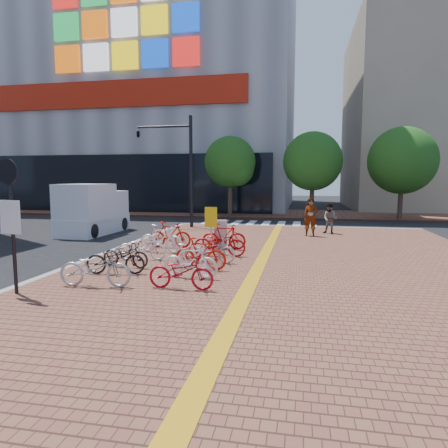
% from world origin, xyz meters
% --- Properties ---
extents(ground, '(120.00, 120.00, 0.00)m').
position_xyz_m(ground, '(0.00, 0.00, 0.00)').
color(ground, black).
rests_on(ground, ground).
extents(sidewalk, '(14.00, 34.00, 0.15)m').
position_xyz_m(sidewalk, '(3.00, -5.00, 0.07)').
color(sidewalk, brown).
rests_on(sidewalk, ground).
extents(tactile_strip, '(0.40, 34.00, 0.01)m').
position_xyz_m(tactile_strip, '(2.00, -5.00, 0.16)').
color(tactile_strip, orange).
rests_on(tactile_strip, sidewalk).
extents(kerb_north, '(14.00, 0.25, 0.15)m').
position_xyz_m(kerb_north, '(3.00, 12.00, 0.08)').
color(kerb_north, gray).
rests_on(kerb_north, ground).
extents(far_sidewalk, '(70.00, 8.00, 0.15)m').
position_xyz_m(far_sidewalk, '(0.00, 21.00, 0.07)').
color(far_sidewalk, brown).
rests_on(far_sidewalk, ground).
extents(department_store, '(36.00, 24.27, 28.00)m').
position_xyz_m(department_store, '(-15.99, 31.95, 13.98)').
color(department_store, gray).
rests_on(department_store, ground).
extents(crosswalk, '(7.50, 4.00, 0.01)m').
position_xyz_m(crosswalk, '(0.50, 14.00, 0.01)').
color(crosswalk, silver).
rests_on(crosswalk, ground).
extents(street_trees, '(16.20, 4.60, 6.35)m').
position_xyz_m(street_trees, '(5.04, 17.45, 4.10)').
color(street_trees, '#38281E').
rests_on(street_trees, far_sidewalk).
extents(bike_0, '(1.96, 0.86, 1.00)m').
position_xyz_m(bike_0, '(-1.91, -2.67, 0.65)').
color(bike_0, '#AFAFB4').
rests_on(bike_0, sidewalk).
extents(bike_1, '(1.81, 0.91, 0.91)m').
position_xyz_m(bike_1, '(-2.03, -1.27, 0.60)').
color(bike_1, black).
rests_on(bike_1, sidewalk).
extents(bike_2, '(1.64, 0.72, 0.83)m').
position_xyz_m(bike_2, '(-2.14, -0.37, 0.57)').
color(bike_2, black).
rests_on(bike_2, sidewalk).
extents(bike_3, '(1.77, 0.87, 0.89)m').
position_xyz_m(bike_3, '(-2.09, 0.83, 0.59)').
color(bike_3, white).
rests_on(bike_3, sidewalk).
extents(bike_4, '(1.82, 0.71, 1.07)m').
position_xyz_m(bike_4, '(-1.90, 2.24, 0.68)').
color(bike_4, white).
rests_on(bike_4, sidewalk).
extents(bike_5, '(1.77, 0.52, 1.06)m').
position_xyz_m(bike_5, '(-1.94, 3.36, 0.68)').
color(bike_5, '#AC140C').
rests_on(bike_5, sidewalk).
extents(bike_6, '(1.72, 0.63, 0.90)m').
position_xyz_m(bike_6, '(0.34, -2.46, 0.60)').
color(bike_6, '#A60B1A').
rests_on(bike_6, sidewalk).
extents(bike_7, '(1.65, 0.58, 0.98)m').
position_xyz_m(bike_7, '(0.26, -1.32, 0.64)').
color(bike_7, white).
rests_on(bike_7, sidewalk).
extents(bike_8, '(1.68, 0.58, 1.00)m').
position_xyz_m(bike_8, '(0.27, -0.21, 0.65)').
color(bike_8, red).
rests_on(bike_8, sidewalk).
extents(bike_9, '(1.71, 0.60, 0.90)m').
position_xyz_m(bike_9, '(0.33, 0.79, 0.60)').
color(bike_9, '#B1B1B6').
rests_on(bike_9, sidewalk).
extents(bike_10, '(1.91, 0.67, 1.00)m').
position_xyz_m(bike_10, '(0.41, 2.01, 0.65)').
color(bike_10, '#B90D12').
rests_on(bike_10, sidewalk).
extents(bike_11, '(1.78, 0.67, 1.05)m').
position_xyz_m(bike_11, '(0.31, 3.37, 0.67)').
color(bike_11, '#AE0C0D').
rests_on(bike_11, sidewalk).
extents(pedestrian_a, '(0.68, 0.45, 1.85)m').
position_xyz_m(pedestrian_a, '(3.75, 7.89, 1.08)').
color(pedestrian_a, gray).
rests_on(pedestrian_a, sidewalk).
extents(pedestrian_b, '(0.89, 0.79, 1.52)m').
position_xyz_m(pedestrian_b, '(4.75, 8.97, 0.91)').
color(pedestrian_b, '#4D4F61').
rests_on(pedestrian_b, sidewalk).
extents(utility_box, '(0.60, 0.50, 1.13)m').
position_xyz_m(utility_box, '(0.09, 3.71, 0.72)').
color(utility_box, '#BBBBC0').
rests_on(utility_box, sidewalk).
extents(yellow_sign, '(0.47, 0.13, 1.74)m').
position_xyz_m(yellow_sign, '(-0.03, 2.56, 1.36)').
color(yellow_sign, '#B7B7BC').
rests_on(yellow_sign, sidewalk).
extents(notice_sign, '(0.60, 0.18, 3.26)m').
position_xyz_m(notice_sign, '(-3.50, -3.65, 2.21)').
color(notice_sign, black).
rests_on(notice_sign, sidewalk).
extents(traffic_light_pole, '(3.42, 1.32, 6.36)m').
position_xyz_m(traffic_light_pole, '(-4.45, 10.32, 4.54)').
color(traffic_light_pole, black).
rests_on(traffic_light_pole, sidewalk).
extents(box_truck, '(2.11, 4.67, 2.68)m').
position_xyz_m(box_truck, '(-7.71, 7.63, 1.26)').
color(box_truck, white).
rests_on(box_truck, ground).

